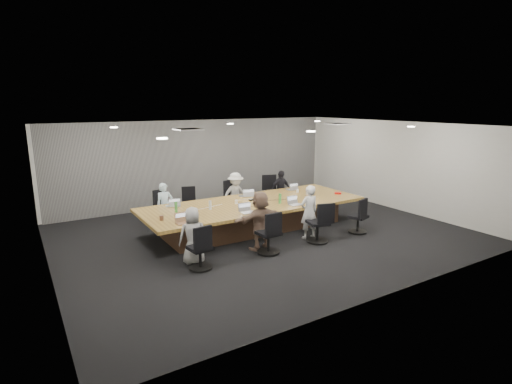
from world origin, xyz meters
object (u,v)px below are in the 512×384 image
bottle_clear (210,205)px  person_2 (236,195)px  chair_0 (161,212)px  laptop_5 (248,213)px  chair_1 (194,207)px  person_5 (260,220)px  chair_2 (230,200)px  chair_7 (358,219)px  chair_6 (318,226)px  person_4 (193,236)px  canvas_bag (309,192)px  laptop_4 (183,223)px  mug_brown (162,218)px  stapler (263,203)px  person_3 (281,190)px  chair_4 (200,252)px  snack_packet (338,193)px  person_6 (309,212)px  conference_table (254,215)px  laptop_3 (291,189)px  person_0 (165,206)px  chair_5 (268,236)px  chair_3 (274,194)px  laptop_6 (296,205)px  laptop_0 (172,206)px  bottle_green_right (280,199)px  bottle_green_left (176,207)px  laptop_2 (245,196)px

bottle_clear → person_2: bearing=43.2°
chair_0 → laptop_5: size_ratio=2.20×
chair_1 → person_2: bearing=-177.9°
person_5 → laptop_5: person_5 is taller
chair_2 → chair_7: size_ratio=1.13×
chair_6 → bottle_clear: (-2.10, 1.66, 0.44)m
person_4 → laptop_5: person_4 is taller
chair_7 → canvas_bag: size_ratio=2.82×
laptop_4 → person_5: 1.76m
chair_7 → chair_2: bearing=102.6°
mug_brown → stapler: (2.76, 0.04, -0.02)m
person_2 → person_4: 3.68m
person_3 → stapler: size_ratio=7.21×
chair_4 → stapler: (2.44, 1.43, 0.40)m
snack_packet → chair_0: bearing=155.9°
person_6 → conference_table: bearing=-56.0°
person_2 → laptop_3: (1.64, -0.55, 0.08)m
laptop_4 → canvas_bag: 4.25m
chair_7 → conference_table: bearing=124.1°
person_0 → person_6: (2.81, -2.70, 0.06)m
person_4 → stapler: bearing=-143.5°
chair_5 → laptop_5: bearing=86.7°
mug_brown → canvas_bag: bearing=3.4°
person_5 → person_6: size_ratio=1.01×
chair_3 → laptop_6: (-1.02, -2.50, 0.31)m
chair_5 → snack_packet: 3.57m
chair_4 → bottle_clear: size_ratio=3.36×
person_3 → laptop_3: bearing=-92.1°
laptop_3 → mug_brown: mug_brown is taller
laptop_0 → person_4: size_ratio=0.24×
chair_0 → bottle_green_right: size_ratio=2.76×
chair_0 → chair_4: chair_4 is taller
bottle_green_right → bottle_clear: bearing=167.7°
bottle_green_right → canvas_bag: bearing=16.8°
conference_table → person_4: bearing=-149.9°
chair_2 → chair_3: bearing=161.0°
bottle_green_left → mug_brown: 0.72m
chair_1 → laptop_4: size_ratio=2.42×
bottle_clear → person_0: bearing=117.0°
chair_2 → bottle_green_right: bearing=80.7°
laptop_2 → bottle_green_right: size_ratio=1.24×
conference_table → stapler: 0.47m
chair_0 → person_5: size_ratio=0.53×
chair_0 → chair_1: bearing=167.7°
chair_4 → person_4: size_ratio=0.61×
bottle_green_left → stapler: (2.24, -0.44, -0.10)m
laptop_2 → person_5: size_ratio=0.24×
bottle_clear → chair_4: bearing=-121.5°
laptop_5 → chair_1: bearing=101.9°
chair_2 → person_5: bearing=55.9°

